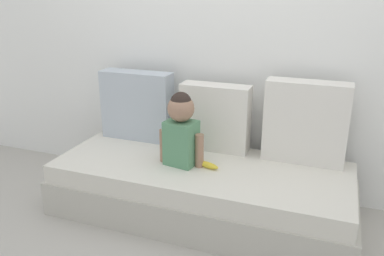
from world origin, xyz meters
name	(u,v)px	position (x,y,z in m)	size (l,w,h in m)	color
ground_plane	(200,213)	(0.00, 0.00, 0.00)	(12.00, 12.00, 0.00)	#B2ADA3
back_wall	(227,23)	(0.00, 0.53, 1.24)	(5.21, 0.10, 2.48)	white
couch	(201,189)	(0.00, 0.00, 0.18)	(2.01, 0.80, 0.37)	beige
throw_pillow_left	(137,106)	(-0.62, 0.30, 0.63)	(0.55, 0.16, 0.52)	#B2BCC6
throw_pillow_center	(215,117)	(0.00, 0.30, 0.61)	(0.49, 0.16, 0.48)	silver
throw_pillow_right	(305,122)	(0.62, 0.30, 0.64)	(0.54, 0.16, 0.55)	silver
toddler	(181,128)	(-0.13, -0.03, 0.62)	(0.31, 0.19, 0.49)	#568E66
banana	(207,165)	(0.05, -0.03, 0.39)	(0.17, 0.04, 0.04)	yellow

